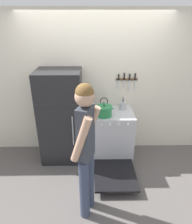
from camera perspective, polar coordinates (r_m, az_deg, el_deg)
ground_plane at (r=4.16m, az=-0.17°, el=-9.68°), size 14.00×14.00×0.00m
wall_back at (r=3.62m, az=-0.21°, el=7.43°), size 10.00×0.06×2.55m
refrigerator at (r=3.53m, az=-9.87°, el=-1.44°), size 0.72×0.63×1.64m
stove_range at (r=3.65m, az=4.64°, el=-6.87°), size 0.72×1.33×0.90m
dutch_oven_pot at (r=3.30m, az=2.30°, el=0.33°), size 0.31×0.27×0.20m
tea_kettle at (r=3.53m, az=2.30°, el=1.69°), size 0.23×0.19×0.23m
utensil_jar at (r=3.57m, az=7.57°, el=1.83°), size 0.10×0.10×0.24m
person at (r=2.35m, az=-2.88°, el=-10.05°), size 0.37×0.43×1.79m
wall_knife_strip at (r=3.59m, az=8.76°, el=9.24°), size 0.38×0.03×0.33m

